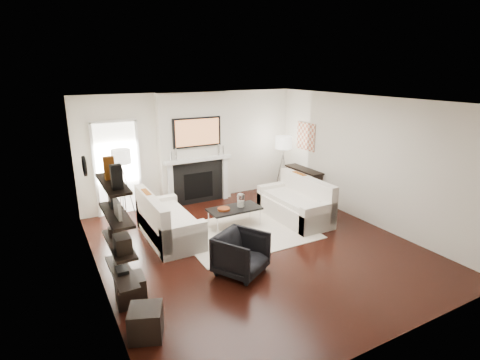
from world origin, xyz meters
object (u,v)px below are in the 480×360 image
ottoman_near (130,290)px  armchair (241,252)px  loveseat_right_base (294,210)px  lamp_right_shade (283,143)px  lamp_left_shade (121,157)px  loveseat_left_base (170,228)px  coffee_table (234,209)px

ottoman_near → armchair: bearing=-1.7°
loveseat_right_base → lamp_right_shade: lamp_right_shade is taller
loveseat_right_base → lamp_right_shade: 1.92m
lamp_right_shade → lamp_left_shade: bearing=174.7°
loveseat_left_base → lamp_left_shade: lamp_left_shade is taller
lamp_left_shade → ottoman_near: (-0.62, -3.09, -1.25)m
loveseat_left_base → loveseat_right_base: bearing=-7.6°
lamp_right_shade → ottoman_near: bearing=-148.9°
coffee_table → armchair: armchair is taller
loveseat_right_base → coffee_table: (-1.37, 0.25, 0.19)m
loveseat_right_base → armchair: (-2.15, -1.45, 0.16)m
coffee_table → ottoman_near: coffee_table is taller
lamp_right_shade → coffee_table: bearing=-151.2°
loveseat_right_base → ottoman_near: (-3.92, -1.40, -0.01)m
ottoman_near → lamp_right_shade: bearing=31.1°
lamp_right_shade → ottoman_near: 5.43m
armchair → lamp_right_shade: size_ratio=1.87×
coffee_table → armchair: 1.87m
armchair → lamp_left_shade: 3.52m
loveseat_right_base → ottoman_near: size_ratio=4.50×
loveseat_left_base → lamp_left_shade: 1.90m
loveseat_left_base → loveseat_right_base: 2.77m
loveseat_left_base → armchair: size_ratio=2.40×
loveseat_right_base → loveseat_left_base: bearing=172.4°
loveseat_left_base → ottoman_near: loveseat_left_base is taller
loveseat_right_base → lamp_left_shade: 3.91m
loveseat_right_base → lamp_left_shade: (-3.30, 1.69, 1.24)m
coffee_table → ottoman_near: bearing=-147.1°
lamp_right_shade → ottoman_near: size_ratio=1.00×
loveseat_left_base → ottoman_near: size_ratio=4.50×
loveseat_left_base → armchair: 1.92m
loveseat_right_base → ottoman_near: loveseat_right_base is taller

